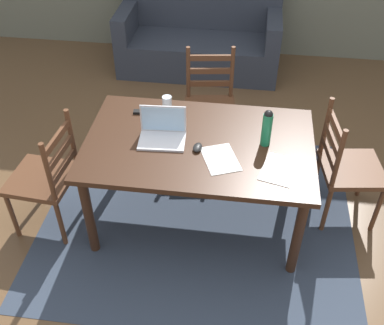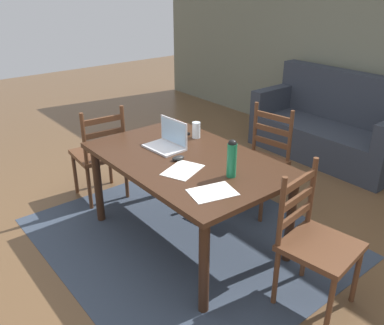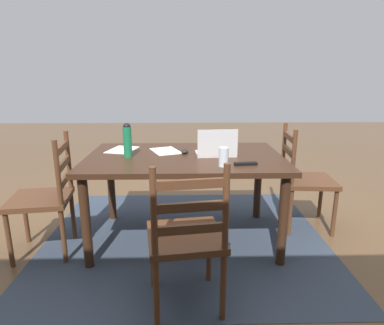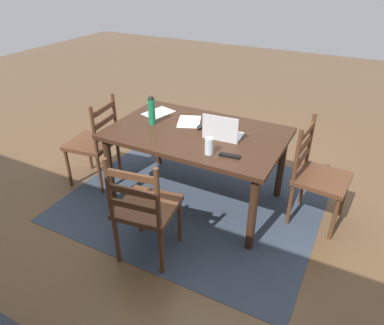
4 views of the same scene
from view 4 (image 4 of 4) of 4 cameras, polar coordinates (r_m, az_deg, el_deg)
The scene contains 13 objects.
ground_plane at distance 3.61m, azimuth 0.68°, elevation -5.71°, with size 14.00×14.00×0.00m, color brown.
area_rug at distance 3.61m, azimuth 0.68°, elevation -5.68°, with size 2.40×2.09×0.01m, color #333D4C.
dining_table at distance 3.27m, azimuth 0.75°, elevation 3.68°, with size 1.59×1.01×0.74m.
chair_left_near at distance 3.27m, azimuth 19.63°, elevation -2.11°, with size 0.47×0.47×0.95m.
chair_far_head at distance 2.73m, azimuth -7.60°, elevation -7.39°, with size 0.50×0.50×0.95m.
chair_right_far at distance 3.79m, azimuth -15.50°, elevation 3.11°, with size 0.50×0.50×0.95m.
laptop at distance 3.09m, azimuth 4.89°, elevation 4.94°, with size 0.33×0.24×0.23m.
water_bottle at distance 3.35m, azimuth -6.55°, elevation 8.48°, with size 0.07×0.07×0.28m.
drinking_glass at distance 2.82m, azimuth 2.80°, elevation 2.68°, with size 0.07×0.07×0.14m, color silver.
computer_mouse at distance 3.29m, azimuth 1.45°, elevation 5.82°, with size 0.06×0.10×0.03m, color black.
tv_remote at distance 2.82m, azimuth 6.10°, elevation 1.11°, with size 0.04×0.17×0.02m, color black.
paper_stack_left at distance 3.43m, azimuth -0.47°, elevation 6.63°, with size 0.21×0.30×0.00m, color white.
paper_stack_right at distance 3.65m, azimuth -5.44°, elevation 8.02°, with size 0.21×0.30×0.00m, color white.
Camera 4 is at (-1.32, 2.61, 2.12)m, focal length 33.00 mm.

